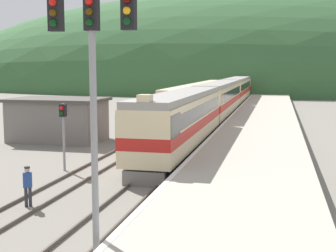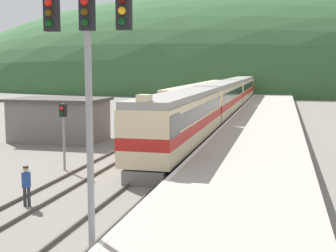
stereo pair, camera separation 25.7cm
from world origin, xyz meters
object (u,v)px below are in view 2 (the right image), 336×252
at_px(carriage_second, 222,99).
at_px(carriage_fourth, 250,85).
at_px(express_train_lead_car, 182,120).
at_px(track_worker, 26,183).
at_px(signal_post_siding, 63,122).
at_px(carriage_third, 240,90).
at_px(siding_train, 204,96).
at_px(signal_mast_main, 88,58).

height_order(carriage_second, carriage_fourth, same).
relative_size(express_train_lead_car, track_worker, 10.89).
bearing_deg(signal_post_siding, carriage_third, 83.87).
bearing_deg(siding_train, carriage_third, 70.98).
distance_m(express_train_lead_car, signal_post_siding, 8.71).
height_order(carriage_second, signal_post_siding, carriage_second).
height_order(carriage_second, siding_train, carriage_second).
height_order(carriage_fourth, signal_post_siding, carriage_fourth).
bearing_deg(signal_mast_main, carriage_second, 91.76).
bearing_deg(express_train_lead_car, signal_mast_main, -86.20).
distance_m(carriage_third, carriage_fourth, 22.64).
relative_size(carriage_second, signal_mast_main, 2.42).
height_order(signal_mast_main, track_worker, signal_mast_main).
bearing_deg(track_worker, signal_post_siding, 103.26).
height_order(express_train_lead_car, signal_post_siding, express_train_lead_car).
distance_m(express_train_lead_car, track_worker, 14.18).
bearing_deg(signal_post_siding, track_worker, -76.74).
bearing_deg(carriage_fourth, siding_train, -96.60).
relative_size(siding_train, track_worker, 21.81).
height_order(carriage_second, carriage_third, same).
xyz_separation_m(siding_train, signal_mast_main, (5.18, -51.27, 4.33)).
xyz_separation_m(carriage_third, carriage_fourth, (0.00, 22.64, 0.00)).
distance_m(express_train_lead_car, siding_train, 32.98).
bearing_deg(siding_train, track_worker, -89.90).
xyz_separation_m(carriage_third, signal_mast_main, (1.23, -62.72, 3.91)).
xyz_separation_m(siding_train, signal_post_siding, (-1.53, -39.50, 0.91)).
bearing_deg(track_worker, signal_mast_main, -44.13).
bearing_deg(carriage_fourth, carriage_second, -90.00).
height_order(carriage_fourth, signal_mast_main, signal_mast_main).
relative_size(carriage_second, signal_post_siding, 5.58).
bearing_deg(signal_mast_main, track_worker, 135.87).
bearing_deg(express_train_lead_car, track_worker, -105.90).
xyz_separation_m(express_train_lead_car, carriage_fourth, (0.00, 66.84, -0.01)).
xyz_separation_m(signal_post_siding, track_worker, (1.61, -6.83, -1.79)).
relative_size(signal_post_siding, track_worker, 2.22).
bearing_deg(carriage_second, track_worker, -96.28).
relative_size(express_train_lead_car, carriage_second, 0.88).
bearing_deg(signal_mast_main, signal_post_siding, 119.67).
bearing_deg(express_train_lead_car, carriage_second, 90.00).
bearing_deg(signal_post_siding, carriage_second, 79.05).
bearing_deg(carriage_second, carriage_third, 90.00).
bearing_deg(signal_mast_main, express_train_lead_car, 93.80).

